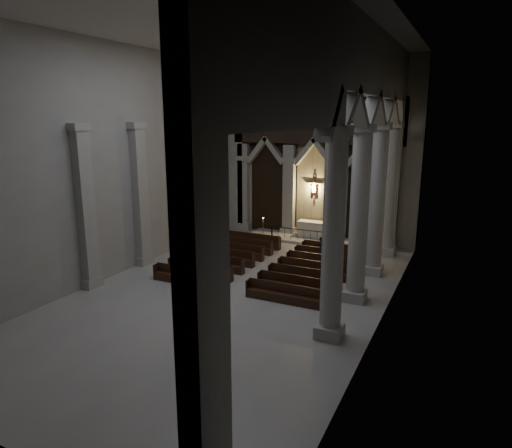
# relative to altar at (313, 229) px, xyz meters

# --- Properties ---
(room) EXTENTS (24.00, 24.10, 12.00)m
(room) POSITION_rel_altar_xyz_m (-0.23, -11.08, 6.91)
(room) COLOR #A3A09B
(room) RESTS_ON ground
(sanctuary_wall) EXTENTS (14.00, 0.77, 12.00)m
(sanctuary_wall) POSITION_rel_altar_xyz_m (-0.23, 0.45, 5.92)
(sanctuary_wall) COLOR #A5A29A
(sanctuary_wall) RESTS_ON ground
(right_arcade) EXTENTS (1.00, 24.00, 12.00)m
(right_arcade) POSITION_rel_altar_xyz_m (5.27, -9.75, 7.13)
(right_arcade) COLOR #A5A29A
(right_arcade) RESTS_ON ground
(left_pilasters) EXTENTS (0.60, 13.00, 8.03)m
(left_pilasters) POSITION_rel_altar_xyz_m (-6.98, -7.58, 3.21)
(left_pilasters) COLOR #A5A29A
(left_pilasters) RESTS_ON ground
(sanctuary_step) EXTENTS (8.50, 2.60, 0.15)m
(sanctuary_step) POSITION_rel_altar_xyz_m (-0.23, -0.48, -0.62)
(sanctuary_step) COLOR #A5A29A
(sanctuary_step) RESTS_ON ground
(altar) EXTENTS (2.15, 0.86, 1.09)m
(altar) POSITION_rel_altar_xyz_m (0.00, 0.00, 0.00)
(altar) COLOR beige
(altar) RESTS_ON sanctuary_step
(altar_rail) EXTENTS (4.79, 0.09, 0.94)m
(altar_rail) POSITION_rel_altar_xyz_m (-0.23, -1.28, -0.07)
(altar_rail) COLOR black
(altar_rail) RESTS_ON ground
(candle_stand_left) EXTENTS (0.27, 0.27, 1.62)m
(candle_stand_left) POSITION_rel_altar_xyz_m (-2.94, -1.97, -0.26)
(candle_stand_left) COLOR #AD7935
(candle_stand_left) RESTS_ON ground
(candle_stand_right) EXTENTS (0.20, 0.20, 1.21)m
(candle_stand_right) POSITION_rel_altar_xyz_m (2.54, -1.95, -0.37)
(candle_stand_right) COLOR #AD7935
(candle_stand_right) RESTS_ON ground
(pews) EXTENTS (9.26, 8.07, 0.86)m
(pews) POSITION_rel_altar_xyz_m (-0.23, -7.39, -0.42)
(pews) COLOR black
(pews) RESTS_ON ground
(worshipper) EXTENTS (0.52, 0.37, 1.32)m
(worshipper) POSITION_rel_altar_xyz_m (1.88, -4.12, -0.04)
(worshipper) COLOR black
(worshipper) RESTS_ON ground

